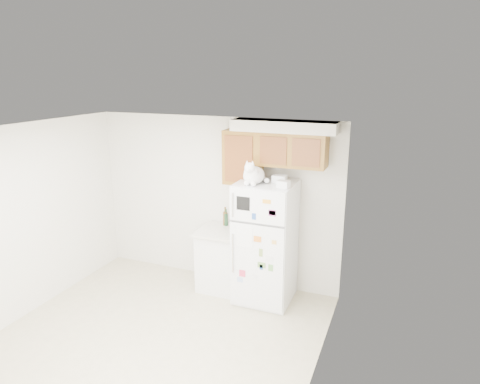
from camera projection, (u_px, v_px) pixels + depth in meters
The scene contains 9 objects.
ground_plane at pixel (146, 349), 4.98m from camera, with size 3.80×4.00×0.01m, color #C4B897.
room_shell at pixel (159, 207), 4.70m from camera, with size 3.84×4.04×2.52m.
refrigerator at pixel (265, 242), 5.87m from camera, with size 0.76×0.78×1.70m.
base_counter at pixel (222, 259), 6.28m from camera, with size 0.64×0.64×0.92m.
cat at pixel (253, 175), 5.53m from camera, with size 0.33×0.48×0.34m.
storage_box_back at pixel (280, 179), 5.63m from camera, with size 0.18×0.13×0.10m, color white.
storage_box_front at pixel (283, 184), 5.38m from camera, with size 0.15×0.11×0.09m, color white.
bottle_green at pixel (226, 217), 6.28m from camera, with size 0.06×0.06×0.26m, color #19381E, non-canonical shape.
bottle_amber at pixel (225, 216), 6.29m from camera, with size 0.07×0.07×0.28m, color #593814, non-canonical shape.
Camera 1 is at (2.60, -3.60, 3.10)m, focal length 32.00 mm.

